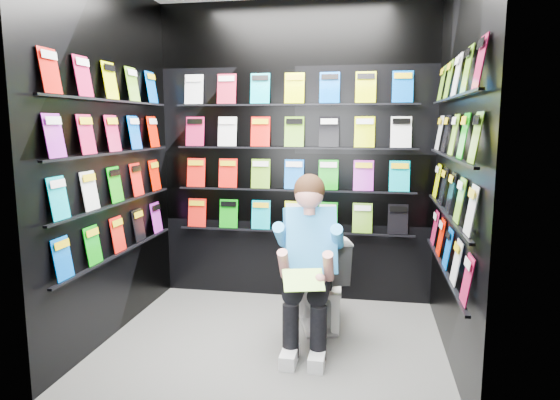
# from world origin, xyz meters

# --- Properties ---
(floor) EXTENTS (2.40, 2.40, 0.00)m
(floor) POSITION_xyz_m (0.00, 0.00, 0.00)
(floor) COLOR #5C5C5A
(floor) RESTS_ON ground
(wall_back) EXTENTS (2.40, 0.04, 2.60)m
(wall_back) POSITION_xyz_m (0.00, 1.00, 1.30)
(wall_back) COLOR black
(wall_back) RESTS_ON floor
(wall_front) EXTENTS (2.40, 0.04, 2.60)m
(wall_front) POSITION_xyz_m (0.00, -1.00, 1.30)
(wall_front) COLOR black
(wall_front) RESTS_ON floor
(wall_left) EXTENTS (0.04, 2.00, 2.60)m
(wall_left) POSITION_xyz_m (-1.20, 0.00, 1.30)
(wall_left) COLOR black
(wall_left) RESTS_ON floor
(wall_right) EXTENTS (0.04, 2.00, 2.60)m
(wall_right) POSITION_xyz_m (1.20, 0.00, 1.30)
(wall_right) COLOR black
(wall_right) RESTS_ON floor
(comics_back) EXTENTS (2.10, 0.06, 1.37)m
(comics_back) POSITION_xyz_m (0.00, 0.97, 1.31)
(comics_back) COLOR red
(comics_back) RESTS_ON wall_back
(comics_left) EXTENTS (0.06, 1.70, 1.37)m
(comics_left) POSITION_xyz_m (-1.17, 0.00, 1.31)
(comics_left) COLOR red
(comics_left) RESTS_ON wall_left
(comics_right) EXTENTS (0.06, 1.70, 1.37)m
(comics_right) POSITION_xyz_m (1.17, 0.00, 1.31)
(comics_right) COLOR red
(comics_right) RESTS_ON wall_right
(toilet) EXTENTS (0.61, 0.84, 0.73)m
(toilet) POSITION_xyz_m (0.26, 0.42, 0.37)
(toilet) COLOR silver
(toilet) RESTS_ON floor
(longbox) EXTENTS (0.24, 0.40, 0.29)m
(longbox) POSITION_xyz_m (0.34, 0.38, 0.14)
(longbox) COLOR white
(longbox) RESTS_ON floor
(longbox_lid) EXTENTS (0.26, 0.42, 0.03)m
(longbox_lid) POSITION_xyz_m (0.34, 0.38, 0.30)
(longbox_lid) COLOR white
(longbox_lid) RESTS_ON longbox
(reader) EXTENTS (0.65, 0.80, 1.29)m
(reader) POSITION_xyz_m (0.26, 0.04, 0.74)
(reader) COLOR #217AC4
(reader) RESTS_ON toilet
(held_comic) EXTENTS (0.29, 0.21, 0.11)m
(held_comic) POSITION_xyz_m (0.26, -0.31, 0.58)
(held_comic) COLOR green
(held_comic) RESTS_ON reader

